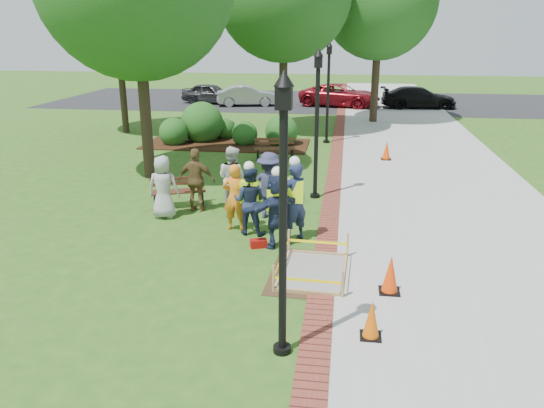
# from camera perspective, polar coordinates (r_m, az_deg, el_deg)

# --- Properties ---
(ground) EXTENTS (100.00, 100.00, 0.00)m
(ground) POSITION_cam_1_polar(r_m,az_deg,el_deg) (11.29, -3.39, -6.62)
(ground) COLOR #285116
(ground) RESTS_ON ground
(sidewalk) EXTENTS (6.00, 60.00, 0.02)m
(sidewalk) POSITION_cam_1_polar(r_m,az_deg,el_deg) (20.79, 15.91, 4.43)
(sidewalk) COLOR #9E9E99
(sidewalk) RESTS_ON ground
(brick_edging) EXTENTS (0.50, 60.00, 0.03)m
(brick_edging) POSITION_cam_1_polar(r_m,az_deg,el_deg) (20.59, 6.90, 4.89)
(brick_edging) COLOR maroon
(brick_edging) RESTS_ON ground
(mulch_bed) EXTENTS (7.00, 3.00, 0.05)m
(mulch_bed) POSITION_cam_1_polar(r_m,az_deg,el_deg) (23.10, -4.90, 6.44)
(mulch_bed) COLOR #381E0F
(mulch_bed) RESTS_ON ground
(parking_lot) EXTENTS (36.00, 12.00, 0.01)m
(parking_lot) POSITION_cam_1_polar(r_m,az_deg,el_deg) (37.39, 4.85, 10.98)
(parking_lot) COLOR black
(parking_lot) RESTS_ON ground
(wet_concrete_pad) EXTENTS (1.80, 2.37, 0.55)m
(wet_concrete_pad) POSITION_cam_1_polar(r_m,az_deg,el_deg) (10.88, 4.45, -6.30)
(wet_concrete_pad) COLOR #47331E
(wet_concrete_pad) RESTS_ON ground
(bench_near) EXTENTS (1.56, 1.00, 0.81)m
(bench_near) POSITION_cam_1_polar(r_m,az_deg,el_deg) (15.04, -10.03, 0.64)
(bench_near) COLOR #58311E
(bench_near) RESTS_ON ground
(bench_far) EXTENTS (1.58, 0.81, 0.82)m
(bench_far) POSITION_cam_1_polar(r_m,az_deg,el_deg) (20.16, 0.32, 5.45)
(bench_far) COLOR brown
(bench_far) RESTS_ON ground
(cone_front) EXTENTS (0.34, 0.34, 0.67)m
(cone_front) POSITION_cam_1_polar(r_m,az_deg,el_deg) (8.83, 10.65, -12.17)
(cone_front) COLOR black
(cone_front) RESTS_ON ground
(cone_back) EXTENTS (0.39, 0.39, 0.77)m
(cone_back) POSITION_cam_1_polar(r_m,az_deg,el_deg) (10.26, 12.62, -7.47)
(cone_back) COLOR black
(cone_back) RESTS_ON ground
(cone_far) EXTENTS (0.37, 0.37, 0.74)m
(cone_far) POSITION_cam_1_polar(r_m,az_deg,el_deg) (20.65, 12.21, 5.61)
(cone_far) COLOR black
(cone_far) RESTS_ON ground
(toolbox) EXTENTS (0.42, 0.33, 0.19)m
(toolbox) POSITION_cam_1_polar(r_m,az_deg,el_deg) (12.15, -1.47, -4.25)
(toolbox) COLOR maroon
(toolbox) RESTS_ON ground
(lamp_near) EXTENTS (0.28, 0.28, 4.26)m
(lamp_near) POSITION_cam_1_polar(r_m,az_deg,el_deg) (7.44, 1.21, 0.48)
(lamp_near) COLOR black
(lamp_near) RESTS_ON ground
(lamp_mid) EXTENTS (0.28, 0.28, 4.26)m
(lamp_mid) POSITION_cam_1_polar(r_m,az_deg,el_deg) (15.22, 4.87, 9.67)
(lamp_mid) COLOR black
(lamp_mid) RESTS_ON ground
(lamp_far) EXTENTS (0.28, 0.28, 4.26)m
(lamp_far) POSITION_cam_1_polar(r_m,az_deg,el_deg) (23.16, 6.07, 12.60)
(lamp_far) COLOR black
(lamp_far) RESTS_ON ground
(tree_right) EXTENTS (5.80, 5.80, 8.96)m
(tree_right) POSITION_cam_1_polar(r_m,az_deg,el_deg) (29.00, 11.54, 20.55)
(tree_right) COLOR #3D2D1E
(tree_right) RESTS_ON ground
(tree_far) EXTENTS (5.49, 5.49, 8.28)m
(tree_far) POSITION_cam_1_polar(r_m,az_deg,el_deg) (26.38, -16.46, 19.33)
(tree_far) COLOR #3D2D1E
(tree_far) RESTS_ON ground
(shrub_a) EXTENTS (1.25, 1.25, 1.25)m
(shrub_a) POSITION_cam_1_polar(r_m,az_deg,el_deg) (23.40, -10.45, 6.30)
(shrub_a) COLOR #164D19
(shrub_a) RESTS_ON ground
(shrub_b) EXTENTS (1.87, 1.87, 1.87)m
(shrub_b) POSITION_cam_1_polar(r_m,az_deg,el_deg) (23.99, -7.47, 6.75)
(shrub_b) COLOR #164D19
(shrub_b) RESTS_ON ground
(shrub_c) EXTENTS (1.11, 1.11, 1.11)m
(shrub_c) POSITION_cam_1_polar(r_m,az_deg,el_deg) (22.98, -2.95, 6.37)
(shrub_c) COLOR #164D19
(shrub_c) RESTS_ON ground
(shrub_d) EXTENTS (1.40, 1.40, 1.40)m
(shrub_d) POSITION_cam_1_polar(r_m,az_deg,el_deg) (22.92, 1.03, 6.36)
(shrub_d) COLOR #164D19
(shrub_d) RESTS_ON ground
(shrub_e) EXTENTS (0.99, 0.99, 0.99)m
(shrub_e) POSITION_cam_1_polar(r_m,az_deg,el_deg) (24.46, -5.15, 7.05)
(shrub_e) COLOR #164D19
(shrub_e) RESTS_ON ground
(casual_person_a) EXTENTS (0.54, 0.36, 1.66)m
(casual_person_a) POSITION_cam_1_polar(r_m,az_deg,el_deg) (14.10, -11.61, 1.79)
(casual_person_a) COLOR #9E9E9E
(casual_person_a) RESTS_ON ground
(casual_person_b) EXTENTS (0.54, 0.35, 1.67)m
(casual_person_b) POSITION_cam_1_polar(r_m,az_deg,el_deg) (12.99, -4.02, 0.73)
(casual_person_b) COLOR orange
(casual_person_b) RESTS_ON ground
(casual_person_c) EXTENTS (0.67, 0.58, 1.76)m
(casual_person_c) POSITION_cam_1_polar(r_m,az_deg,el_deg) (14.51, -4.31, 2.79)
(casual_person_c) COLOR silver
(casual_person_c) RESTS_ON ground
(casual_person_d) EXTENTS (0.57, 0.38, 1.73)m
(casual_person_d) POSITION_cam_1_polar(r_m,az_deg,el_deg) (14.46, -8.12, 2.54)
(casual_person_d) COLOR brown
(casual_person_d) RESTS_ON ground
(casual_person_e) EXTENTS (0.65, 0.54, 1.76)m
(casual_person_e) POSITION_cam_1_polar(r_m,az_deg,el_deg) (13.78, -0.32, 1.99)
(casual_person_e) COLOR #2E2F50
(casual_person_e) RESTS_ON ground
(hivis_worker_a) EXTENTS (0.64, 0.64, 1.88)m
(hivis_worker_a) POSITION_cam_1_polar(r_m,az_deg,el_deg) (11.94, 0.53, -0.35)
(hivis_worker_a) COLOR #192942
(hivis_worker_a) RESTS_ON ground
(hivis_worker_b) EXTENTS (0.71, 0.68, 2.03)m
(hivis_worker_b) POSITION_cam_1_polar(r_m,az_deg,el_deg) (12.27, 2.39, 0.48)
(hivis_worker_b) COLOR #1B2846
(hivis_worker_b) RESTS_ON ground
(hivis_worker_c) EXTENTS (0.57, 0.40, 1.81)m
(hivis_worker_c) POSITION_cam_1_polar(r_m,az_deg,el_deg) (12.69, -2.44, 0.63)
(hivis_worker_c) COLOR #151A38
(hivis_worker_c) RESTS_ON ground
(parked_car_a) EXTENTS (2.78, 4.68, 1.43)m
(parked_car_a) POSITION_cam_1_polar(r_m,az_deg,el_deg) (36.30, -6.57, 10.70)
(parked_car_a) COLOR #2B2B2D
(parked_car_a) RESTS_ON ground
(parked_car_b) EXTENTS (2.81, 4.60, 1.40)m
(parked_car_b) POSITION_cam_1_polar(r_m,az_deg,el_deg) (34.96, -2.68, 10.50)
(parked_car_b) COLOR gray
(parked_car_b) RESTS_ON ground
(parked_car_c) EXTENTS (3.11, 5.09, 1.54)m
(parked_car_c) POSITION_cam_1_polar(r_m,az_deg,el_deg) (34.97, 7.25, 10.38)
(parked_car_c) COLOR maroon
(parked_car_c) RESTS_ON ground
(parked_car_d) EXTENTS (2.32, 4.61, 1.45)m
(parked_car_d) POSITION_cam_1_polar(r_m,az_deg,el_deg) (35.08, 15.39, 9.91)
(parked_car_d) COLOR black
(parked_car_d) RESTS_ON ground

